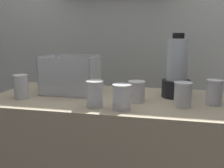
{
  "coord_description": "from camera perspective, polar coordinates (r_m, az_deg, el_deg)",
  "views": [
    {
      "loc": [
        0.32,
        -1.41,
        1.27
      ],
      "look_at": [
        0.0,
        0.0,
        0.98
      ],
      "focal_mm": 41.49,
      "sensor_mm": 36.0,
      "label": 1
    }
  ],
  "objects": [
    {
      "name": "juice_cup_beet_middle",
      "position": [
        1.25,
        2.17,
        -3.19
      ],
      "size": [
        0.09,
        0.09,
        0.12
      ],
      "color": "white",
      "rests_on": "counter"
    },
    {
      "name": "back_wall_unit",
      "position": [
        2.2,
        4.31,
        11.23
      ],
      "size": [
        2.6,
        0.24,
        2.5
      ],
      "color": "silver",
      "rests_on": "ground_plane"
    },
    {
      "name": "juice_cup_pomegranate_right",
      "position": [
        1.4,
        5.43,
        -1.95
      ],
      "size": [
        0.09,
        0.09,
        0.11
      ],
      "color": "white",
      "rests_on": "counter"
    },
    {
      "name": "juice_cup_beet_left",
      "position": [
        1.3,
        -3.8,
        -2.64
      ],
      "size": [
        0.09,
        0.09,
        0.13
      ],
      "color": "white",
      "rests_on": "counter"
    },
    {
      "name": "juice_cup_orange_far_right",
      "position": [
        1.35,
        15.32,
        -2.49
      ],
      "size": [
        0.09,
        0.09,
        0.13
      ],
      "color": "white",
      "rests_on": "counter"
    },
    {
      "name": "juice_cup_beet_rightmost",
      "position": [
        1.44,
        21.54,
        -2.08
      ],
      "size": [
        0.08,
        0.08,
        0.13
      ],
      "color": "white",
      "rests_on": "counter"
    },
    {
      "name": "blender_pitcher",
      "position": [
        1.53,
        14.06,
        2.56
      ],
      "size": [
        0.16,
        0.16,
        0.37
      ],
      "color": "black",
      "rests_on": "counter"
    },
    {
      "name": "carrot_display_bin",
      "position": [
        1.63,
        -8.94,
        0.55
      ],
      "size": [
        0.32,
        0.25,
        0.23
      ],
      "color": "white",
      "rests_on": "counter"
    },
    {
      "name": "juice_cup_orange_far_left",
      "position": [
        1.56,
        -19.41,
        -0.85
      ],
      "size": [
        0.08,
        0.08,
        0.13
      ],
      "color": "white",
      "rests_on": "counter"
    }
  ]
}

